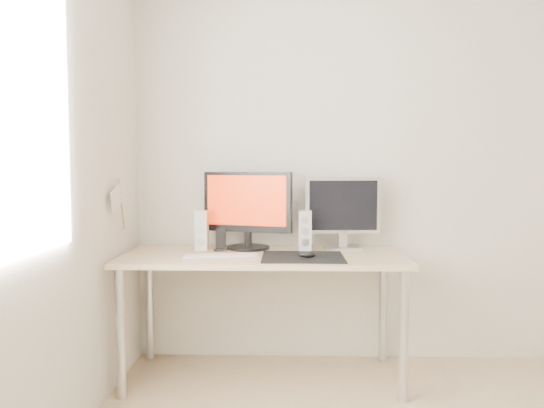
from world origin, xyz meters
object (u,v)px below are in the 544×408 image
object	(u,v)px
desk	(264,267)
speaker_right	(305,231)
keyboard	(221,256)
phone_dock	(221,244)
second_monitor	(343,209)
speaker_left	(202,230)
mouse	(307,254)
main_monitor	(248,207)

from	to	relation	value
desk	speaker_right	xyz separation A→B (m)	(0.24, 0.14, 0.20)
desk	speaker_right	world-z (taller)	speaker_right
keyboard	phone_dock	bearing A→B (deg)	97.16
second_monitor	keyboard	world-z (taller)	second_monitor
speaker_left	desk	bearing A→B (deg)	-19.88
mouse	keyboard	size ratio (longest dim) A/B	0.23
desk	second_monitor	distance (m)	0.61
speaker_left	phone_dock	size ratio (longest dim) A/B	1.78
speaker_left	main_monitor	bearing A→B (deg)	7.77
main_monitor	desk	bearing A→B (deg)	-59.13
phone_dock	speaker_right	bearing A→B (deg)	4.24
main_monitor	speaker_right	bearing A→B (deg)	-6.17
desk	main_monitor	bearing A→B (deg)	120.87
speaker_left	speaker_right	bearing A→B (deg)	-0.00
mouse	keyboard	world-z (taller)	mouse
speaker_left	keyboard	world-z (taller)	speaker_left
mouse	speaker_left	distance (m)	0.68
main_monitor	speaker_left	xyz separation A→B (m)	(-0.27, -0.04, -0.14)
phone_dock	main_monitor	bearing A→B (deg)	25.78
mouse	second_monitor	xyz separation A→B (m)	(0.23, 0.34, 0.22)
speaker_left	phone_dock	bearing A→B (deg)	-17.25
second_monitor	speaker_left	xyz separation A→B (m)	(-0.85, -0.07, -0.12)
mouse	phone_dock	world-z (taller)	phone_dock
desk	second_monitor	bearing A→B (deg)	23.56
speaker_left	keyboard	size ratio (longest dim) A/B	0.55
keyboard	speaker_left	bearing A→B (deg)	118.55
main_monitor	second_monitor	bearing A→B (deg)	3.22
keyboard	phone_dock	distance (m)	0.24
mouse	phone_dock	distance (m)	0.55
speaker_left	mouse	bearing A→B (deg)	-23.90
second_monitor	speaker_left	size ratio (longest dim) A/B	1.91
mouse	speaker_right	size ratio (longest dim) A/B	0.41
main_monitor	keyboard	size ratio (longest dim) A/B	1.25
mouse	keyboard	bearing A→B (deg)	179.92
desk	speaker_right	distance (m)	0.34
speaker_right	phone_dock	distance (m)	0.51
main_monitor	speaker_left	size ratio (longest dim) A/B	2.28
main_monitor	phone_dock	world-z (taller)	main_monitor
desk	phone_dock	distance (m)	0.30
second_monitor	speaker_right	size ratio (longest dim) A/B	1.91
desk	keyboard	xyz separation A→B (m)	(-0.23, -0.14, 0.09)
desk	keyboard	world-z (taller)	keyboard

